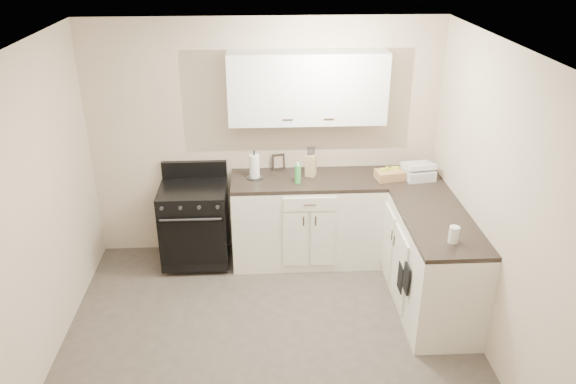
{
  "coord_description": "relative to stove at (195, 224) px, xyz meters",
  "views": [
    {
      "loc": [
        -0.05,
        -3.71,
        3.25
      ],
      "look_at": [
        0.19,
        0.85,
        1.1
      ],
      "focal_mm": 35.0,
      "sensor_mm": 36.0,
      "label": 1
    }
  ],
  "objects": [
    {
      "name": "oven_mitt_far",
      "position": [
        1.92,
        -1.04,
        -0.04
      ],
      "size": [
        0.02,
        0.15,
        0.26
      ],
      "primitive_type": "cube",
      "color": "black",
      "rests_on": "base_cabinets_right"
    },
    {
      "name": "base_cabinets_right",
      "position": [
        2.24,
        -0.63,
        -0.01
      ],
      "size": [
        0.6,
        1.9,
        0.9
      ],
      "primitive_type": "cube",
      "color": "white",
      "rests_on": "floor"
    },
    {
      "name": "upper_cabinets",
      "position": [
        1.17,
        0.18,
        1.38
      ],
      "size": [
        1.55,
        0.3,
        0.7
      ],
      "primitive_type": "cube",
      "color": "white",
      "rests_on": "wall_back"
    },
    {
      "name": "wall_back",
      "position": [
        0.74,
        0.32,
        0.79
      ],
      "size": [
        3.6,
        0.0,
        3.6
      ],
      "primitive_type": "plane",
      "rotation": [
        1.57,
        0.0,
        0.0
      ],
      "color": "beige",
      "rests_on": "ground"
    },
    {
      "name": "paper_towel",
      "position": [
        0.63,
        0.07,
        0.6
      ],
      "size": [
        0.13,
        0.13,
        0.25
      ],
      "primitive_type": "cylinder",
      "rotation": [
        0.0,
        0.0,
        0.34
      ],
      "color": "white",
      "rests_on": "countertop_back"
    },
    {
      "name": "countertop_grill",
      "position": [
        2.29,
        -0.02,
        0.53
      ],
      "size": [
        0.32,
        0.3,
        0.1
      ],
      "primitive_type": "cube",
      "rotation": [
        0.0,
        0.0,
        0.15
      ],
      "color": "white",
      "rests_on": "countertop_right"
    },
    {
      "name": "oven_mitt_near",
      "position": [
        1.92,
        -1.21,
        0.07
      ],
      "size": [
        0.02,
        0.15,
        0.26
      ],
      "primitive_type": "cube",
      "color": "black",
      "rests_on": "base_cabinets_right"
    },
    {
      "name": "base_cabinets_back",
      "position": [
        1.17,
        0.02,
        -0.01
      ],
      "size": [
        1.55,
        0.6,
        0.9
      ],
      "primitive_type": "cube",
      "color": "white",
      "rests_on": "floor"
    },
    {
      "name": "picture_frame",
      "position": [
        0.88,
        0.28,
        0.56
      ],
      "size": [
        0.14,
        0.07,
        0.17
      ],
      "primitive_type": "cube",
      "rotation": [
        -0.14,
        0.0,
        0.21
      ],
      "color": "black",
      "rests_on": "countertop_back"
    },
    {
      "name": "wicker_basket",
      "position": [
        2.0,
        -0.04,
        0.53
      ],
      "size": [
        0.3,
        0.23,
        0.09
      ],
      "primitive_type": "cube",
      "rotation": [
        0.0,
        0.0,
        0.18
      ],
      "color": "tan",
      "rests_on": "countertop_right"
    },
    {
      "name": "countertop_right",
      "position": [
        2.24,
        -0.63,
        0.46
      ],
      "size": [
        0.6,
        1.9,
        0.04
      ],
      "primitive_type": "cube",
      "color": "black",
      "rests_on": "base_cabinets_right"
    },
    {
      "name": "wall_right",
      "position": [
        2.54,
        -1.48,
        0.79
      ],
      "size": [
        0.0,
        3.6,
        3.6
      ],
      "primitive_type": "plane",
      "rotation": [
        1.57,
        0.0,
        -1.57
      ],
      "color": "beige",
      "rests_on": "ground"
    },
    {
      "name": "glass_jar",
      "position": [
        2.24,
        -1.31,
        0.55
      ],
      "size": [
        0.11,
        0.11,
        0.14
      ],
      "primitive_type": "cylinder",
      "rotation": [
        0.0,
        0.0,
        0.34
      ],
      "color": "silver",
      "rests_on": "countertop_right"
    },
    {
      "name": "countertop_back",
      "position": [
        1.17,
        0.02,
        0.46
      ],
      "size": [
        1.55,
        0.6,
        0.04
      ],
      "primitive_type": "cube",
      "color": "black",
      "rests_on": "base_cabinets_back"
    },
    {
      "name": "wall_left",
      "position": [
        -1.06,
        -1.48,
        0.79
      ],
      "size": [
        0.0,
        3.6,
        3.6
      ],
      "primitive_type": "plane",
      "rotation": [
        1.57,
        0.0,
        1.57
      ],
      "color": "beige",
      "rests_on": "ground"
    },
    {
      "name": "floor",
      "position": [
        0.74,
        -1.48,
        -0.46
      ],
      "size": [
        3.6,
        3.6,
        0.0
      ],
      "primitive_type": "plane",
      "color": "#473F38",
      "rests_on": "ground"
    },
    {
      "name": "stove",
      "position": [
        0.0,
        0.0,
        0.0
      ],
      "size": [
        0.68,
        0.58,
        0.82
      ],
      "primitive_type": "cube",
      "color": "black",
      "rests_on": "floor"
    },
    {
      "name": "soap_bottle",
      "position": [
        1.06,
        -0.07,
        0.57
      ],
      "size": [
        0.08,
        0.08,
        0.19
      ],
      "primitive_type": "cylinder",
      "rotation": [
        0.0,
        0.0,
        0.29
      ],
      "color": "green",
      "rests_on": "countertop_back"
    },
    {
      "name": "ceiling",
      "position": [
        0.74,
        -1.48,
        2.04
      ],
      "size": [
        3.6,
        3.6,
        0.0
      ],
      "primitive_type": "plane",
      "color": "white",
      "rests_on": "wall_back"
    },
    {
      "name": "knife_block",
      "position": [
        1.21,
        0.1,
        0.59
      ],
      "size": [
        0.13,
        0.12,
        0.23
      ],
      "primitive_type": "cube",
      "rotation": [
        0.0,
        0.0,
        -0.36
      ],
      "color": "tan",
      "rests_on": "countertop_back"
    }
  ]
}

